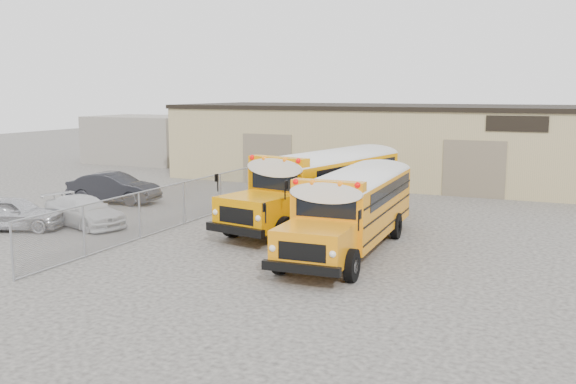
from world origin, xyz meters
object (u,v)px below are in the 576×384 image
at_px(school_bus_right, 390,181).
at_px(school_bus_left, 390,166).
at_px(tarp_bundle, 338,235).
at_px(car_silver, 13,213).
at_px(car_white, 84,211).
at_px(car_dark, 114,188).

bearing_deg(school_bus_right, school_bus_left, 105.44).
distance_m(tarp_bundle, car_silver, 13.41).
height_order(car_white, car_dark, car_dark).
bearing_deg(car_silver, tarp_bundle, -107.00).
height_order(school_bus_left, car_white, school_bus_left).
bearing_deg(tarp_bundle, school_bus_left, 96.96).
relative_size(tarp_bundle, car_white, 0.34).
bearing_deg(school_bus_right, car_silver, -146.79).
height_order(school_bus_left, car_dark, school_bus_left).
bearing_deg(car_dark, tarp_bundle, -119.15).
distance_m(school_bus_right, car_white, 13.03).
distance_m(tarp_bundle, car_dark, 14.84).
relative_size(school_bus_right, car_dark, 2.13).
distance_m(school_bus_right, car_dark, 13.74).
bearing_deg(school_bus_right, car_white, -148.30).
relative_size(school_bus_left, car_white, 2.55).
xyz_separation_m(car_silver, car_white, (2.06, 1.76, -0.07)).
height_order(car_silver, car_white, car_silver).
relative_size(car_silver, car_white, 0.95).
bearing_deg(car_dark, school_bus_right, -90.12).
height_order(school_bus_left, school_bus_right, school_bus_left).
relative_size(school_bus_right, car_white, 2.29).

